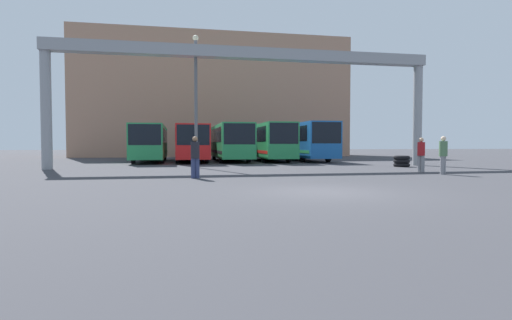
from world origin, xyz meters
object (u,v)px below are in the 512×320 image
pedestrian_far_center (421,154)px  pedestrian_near_right (443,154)px  bus_slot_2 (230,141)px  pedestrian_near_center (195,156)px  bus_slot_1 (191,141)px  lamp_post (196,96)px  bus_slot_0 (150,141)px  bus_slot_4 (303,140)px  bus_slot_3 (267,140)px  tire_stack (402,161)px

pedestrian_far_center → pedestrian_near_right: (-0.07, -1.89, 0.02)m
bus_slot_2 → pedestrian_near_center: size_ratio=6.44×
bus_slot_1 → lamp_post: size_ratio=1.26×
bus_slot_1 → bus_slot_2: bearing=9.9°
bus_slot_1 → pedestrian_near_right: bearing=-55.4°
bus_slot_0 → bus_slot_4: bearing=0.8°
pedestrian_near_right → lamp_post: lamp_post is taller
bus_slot_3 → lamp_post: lamp_post is taller
bus_slot_0 → bus_slot_3: bus_slot_3 is taller
bus_slot_1 → pedestrian_far_center: bearing=-52.0°
pedestrian_far_center → lamp_post: (-11.58, 6.18, 3.53)m
bus_slot_1 → pedestrian_far_center: 18.91m
bus_slot_3 → pedestrian_near_right: (4.86, -17.38, -0.85)m
lamp_post → bus_slot_2: bearing=70.5°
bus_slot_2 → tire_stack: bearing=-47.8°
pedestrian_far_center → pedestrian_near_right: 1.89m
pedestrian_near_right → tire_stack: size_ratio=1.78×
bus_slot_0 → bus_slot_4: bus_slot_4 is taller
tire_stack → bus_slot_3: bearing=120.9°
bus_slot_2 → tire_stack: size_ratio=11.14×
pedestrian_near_right → bus_slot_1: bearing=90.7°
pedestrian_near_right → tire_stack: 6.69m
bus_slot_3 → bus_slot_0: bearing=-179.1°
bus_slot_2 → pedestrian_near_center: 17.73m
tire_stack → lamp_post: size_ratio=0.13×
bus_slot_3 → bus_slot_4: 3.35m
tire_stack → bus_slot_0: bearing=147.0°
pedestrian_far_center → pedestrian_near_right: pedestrian_near_right is taller
pedestrian_near_center → tire_stack: (13.57, 6.39, -0.60)m
pedestrian_far_center → tire_stack: (1.61, 4.55, -0.60)m
bus_slot_1 → tire_stack: bearing=-38.0°
bus_slot_2 → bus_slot_3: size_ratio=1.00×
pedestrian_far_center → pedestrian_near_center: bearing=-119.2°
pedestrian_near_right → lamp_post: (-11.51, 8.07, 3.51)m
bus_slot_0 → lamp_post: (3.41, -9.14, 2.77)m
bus_slot_2 → bus_slot_4: (6.70, 0.03, 0.09)m
lamp_post → pedestrian_near_center: bearing=-92.7°
bus_slot_2 → pedestrian_near_right: bearing=-64.7°
bus_slot_4 → pedestrian_near_center: size_ratio=6.47×
tire_stack → lamp_post: (-13.19, 1.62, 4.13)m
bus_slot_2 → tire_stack: bus_slot_2 is taller
lamp_post → tire_stack: bearing=-7.0°
pedestrian_near_right → bus_slot_0: bearing=97.0°
bus_slot_2 → bus_slot_4: size_ratio=1.00×
bus_slot_1 → bus_slot_3: bus_slot_3 is taller
bus_slot_0 → bus_slot_4: (13.41, 0.19, 0.16)m
pedestrian_near_center → pedestrian_far_center: size_ratio=0.99×
bus_slot_0 → bus_slot_2: size_ratio=0.97×
bus_slot_4 → pedestrian_far_center: bearing=-84.2°
bus_slot_1 → pedestrian_near_right: (11.56, -16.79, -0.73)m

